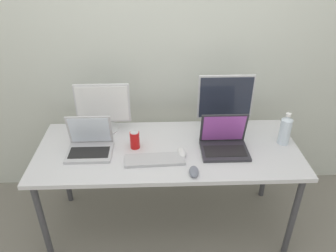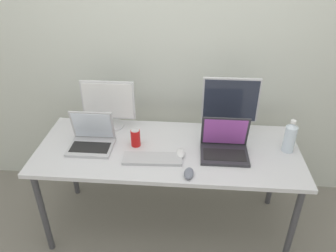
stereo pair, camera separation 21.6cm
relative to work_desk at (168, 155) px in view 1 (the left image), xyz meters
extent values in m
plane|color=gray|center=(0.00, 0.00, -0.68)|extent=(16.00, 16.00, 0.00)
cube|color=silver|center=(0.00, 0.59, 0.62)|extent=(7.00, 0.08, 2.60)
cylinder|color=#424247|center=(-0.85, -0.30, -0.32)|extent=(0.04, 0.04, 0.71)
cylinder|color=#424247|center=(0.85, -0.30, -0.32)|extent=(0.04, 0.04, 0.71)
cylinder|color=#424247|center=(-0.85, 0.30, -0.32)|extent=(0.04, 0.04, 0.71)
cylinder|color=#424247|center=(0.85, 0.30, -0.32)|extent=(0.04, 0.04, 0.71)
cube|color=silver|center=(0.00, 0.00, 0.05)|extent=(1.81, 0.73, 0.03)
cylinder|color=silver|center=(-0.46, 0.27, 0.07)|extent=(0.20, 0.20, 0.01)
cylinder|color=silver|center=(-0.46, 0.27, 0.10)|extent=(0.03, 0.03, 0.06)
cube|color=silver|center=(-0.46, 0.27, 0.28)|extent=(0.40, 0.02, 0.30)
cube|color=white|center=(-0.46, 0.25, 0.28)|extent=(0.37, 0.01, 0.27)
cylinder|color=silver|center=(0.43, 0.25, 0.07)|extent=(0.19, 0.19, 0.01)
cylinder|color=silver|center=(0.43, 0.25, 0.11)|extent=(0.03, 0.03, 0.08)
cube|color=silver|center=(0.43, 0.25, 0.32)|extent=(0.40, 0.02, 0.34)
cube|color=#232838|center=(0.43, 0.24, 0.32)|extent=(0.38, 0.01, 0.31)
cube|color=#B7B7BC|center=(-0.53, -0.04, 0.07)|extent=(0.30, 0.23, 0.02)
cube|color=black|center=(-0.53, -0.06, 0.08)|extent=(0.26, 0.13, 0.00)
cube|color=#B7B7BC|center=(-0.53, 0.05, 0.19)|extent=(0.30, 0.06, 0.23)
cube|color=silver|center=(-0.53, 0.04, 0.19)|extent=(0.27, 0.05, 0.21)
cube|color=#2D2D33|center=(0.38, -0.06, 0.07)|extent=(0.32, 0.24, 0.02)
cube|color=black|center=(0.38, -0.08, 0.08)|extent=(0.28, 0.13, 0.00)
cube|color=#2D2D33|center=(0.38, 0.03, 0.20)|extent=(0.32, 0.06, 0.24)
cube|color=#A54CB2|center=(0.38, 0.03, 0.20)|extent=(0.29, 0.05, 0.21)
cube|color=#B2B2B7|center=(-0.09, -0.14, 0.07)|extent=(0.40, 0.15, 0.02)
ellipsoid|color=slate|center=(0.15, -0.28, 0.08)|extent=(0.07, 0.11, 0.03)
ellipsoid|color=silver|center=(0.09, -0.08, 0.08)|extent=(0.07, 0.11, 0.03)
cylinder|color=silver|center=(0.82, 0.04, 0.15)|extent=(0.08, 0.08, 0.19)
cone|color=silver|center=(0.82, 0.04, 0.26)|extent=(0.07, 0.07, 0.03)
cylinder|color=white|center=(0.82, 0.04, 0.29)|extent=(0.04, 0.04, 0.02)
cylinder|color=red|center=(-0.23, 0.02, 0.12)|extent=(0.07, 0.07, 0.12)
cylinder|color=silver|center=(-0.23, 0.02, 0.18)|extent=(0.06, 0.06, 0.00)
camera|label=1|loc=(-0.07, -1.87, 1.36)|focal=35.00mm
camera|label=2|loc=(0.15, -1.86, 1.36)|focal=35.00mm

